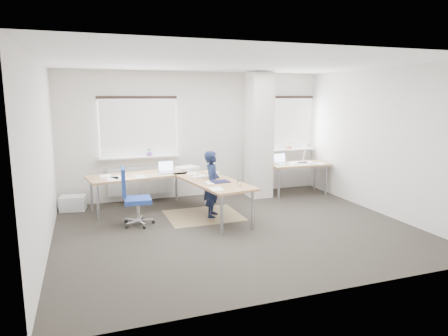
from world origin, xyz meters
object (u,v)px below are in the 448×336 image
object	(u,v)px
desk_main	(177,179)
person	(212,184)
task_chair	(136,209)
desk_side	(298,165)

from	to	relation	value
desk_main	person	distance (m)	0.71
desk_main	person	size ratio (longest dim) A/B	2.23
desk_main	task_chair	bearing A→B (deg)	-161.49
desk_side	task_chair	bearing A→B (deg)	-162.46
desk_main	desk_side	xyz separation A→B (m)	(3.00, 0.62, -0.01)
desk_main	desk_side	world-z (taller)	desk_side
person	desk_main	bearing A→B (deg)	82.00
desk_side	person	size ratio (longest dim) A/B	1.13
desk_side	person	xyz separation A→B (m)	(-2.42, -1.03, -0.06)
desk_main	desk_side	distance (m)	3.06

